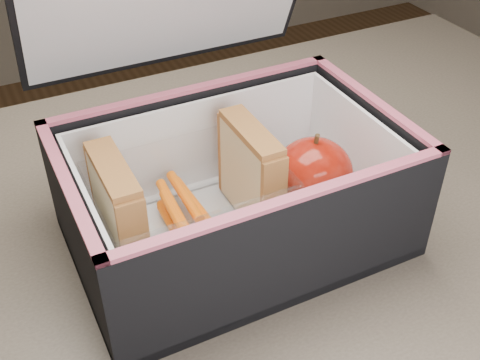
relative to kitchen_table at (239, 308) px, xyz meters
name	(u,v)px	position (x,y,z in m)	size (l,w,h in m)	color
kitchen_table	(239,308)	(0.00, 0.00, 0.00)	(1.20, 0.80, 0.75)	brown
lunch_bag	(233,181)	(0.00, 0.02, 0.16)	(0.32, 0.30, 0.31)	black
plastic_tub	(188,204)	(-0.04, 0.03, 0.14)	(0.18, 0.13, 0.07)	white
sandwich_left	(119,211)	(-0.11, 0.03, 0.16)	(0.03, 0.09, 0.10)	#CEBB89
sandwich_right	(251,172)	(0.03, 0.03, 0.16)	(0.03, 0.09, 0.10)	#CEBB89
carrot_sticks	(184,220)	(-0.05, 0.03, 0.12)	(0.04, 0.14, 0.03)	orange
paper_napkin	(307,201)	(0.09, 0.02, 0.11)	(0.08, 0.08, 0.01)	white
red_apple	(313,174)	(0.09, 0.01, 0.15)	(0.09, 0.09, 0.09)	#7D0800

